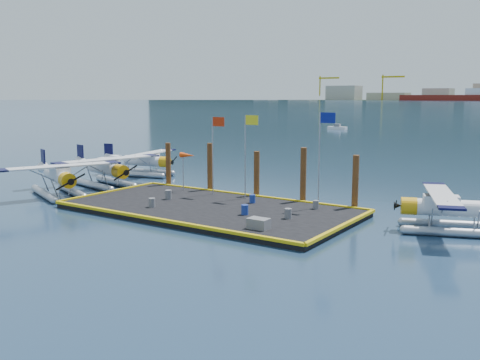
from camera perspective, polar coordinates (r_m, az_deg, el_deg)
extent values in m
plane|color=#182D49|center=(37.33, -3.31, -3.41)|extent=(4000.00, 4000.00, 0.00)
cube|color=black|center=(37.29, -3.31, -3.11)|extent=(20.00, 10.00, 0.40)
cube|color=#59180C|center=(911.68, 21.38, 8.14)|extent=(150.00, 22.00, 10.00)
cube|color=silver|center=(903.66, 23.91, 8.56)|extent=(30.00, 16.00, 12.00)
cylinder|color=#C5A80B|center=(1024.41, 8.52, 9.69)|extent=(2.40, 2.40, 44.00)
cylinder|color=#C5A80B|center=(978.62, 14.95, 9.52)|extent=(2.40, 2.40, 44.00)
cone|color=black|center=(1573.64, 20.50, 8.15)|extent=(1400.00, 1400.00, 520.00)
cylinder|color=#9CA1AA|center=(45.73, -17.47, -1.12)|extent=(5.99, 2.95, 0.60)
cylinder|color=#9CA1AA|center=(45.19, -20.17, -1.38)|extent=(5.99, 2.95, 0.60)
cylinder|color=silver|center=(45.04, -18.83, 0.41)|extent=(4.74, 2.82, 1.11)
cube|color=silver|center=(44.42, -18.66, 0.76)|extent=(2.47, 1.87, 0.90)
cube|color=black|center=(44.10, -18.57, 0.97)|extent=(1.70, 1.52, 0.55)
cylinder|color=#D3940B|center=(42.54, -17.94, -0.03)|extent=(1.38, 1.46, 1.17)
cube|color=black|center=(41.73, -17.62, -0.18)|extent=(0.92, 2.09, 1.13)
cube|color=silver|center=(44.35, -18.69, 1.40)|extent=(4.87, 8.93, 0.12)
cube|color=black|center=(45.62, -13.44, 1.83)|extent=(1.74, 1.41, 0.13)
cube|color=black|center=(43.47, -24.20, 0.94)|extent=(1.74, 1.41, 0.13)
cube|color=black|center=(49.39, -20.26, 2.11)|extent=(1.07, 0.54, 1.71)
cube|color=silver|center=(49.37, -20.19, 1.35)|extent=(2.15, 3.50, 0.10)
cylinder|color=#9CA1AA|center=(49.31, -13.11, -0.23)|extent=(6.26, 2.08, 0.61)
cylinder|color=#9CA1AA|center=(48.27, -15.42, -0.51)|extent=(6.26, 2.08, 0.61)
cylinder|color=silver|center=(48.41, -14.20, 1.21)|extent=(4.85, 2.20, 1.12)
cube|color=silver|center=(47.83, -13.87, 1.56)|extent=(2.44, 1.61, 0.91)
cube|color=black|center=(47.54, -13.70, 1.77)|extent=(1.63, 1.37, 0.56)
cylinder|color=#D3940B|center=(46.11, -12.64, 0.89)|extent=(1.27, 1.38, 1.18)
cube|color=black|center=(45.37, -12.09, 0.77)|extent=(0.59, 2.21, 1.14)
cube|color=silver|center=(47.77, -13.89, 2.16)|extent=(3.64, 9.24, 0.12)
cube|color=black|center=(49.98, -9.49, 2.59)|extent=(1.70, 1.25, 0.13)
cube|color=black|center=(45.86, -18.68, 1.67)|extent=(1.70, 1.25, 0.13)
cube|color=black|center=(52.44, -16.66, 2.69)|extent=(1.11, 0.38, 1.73)
cube|color=silver|center=(52.42, -16.58, 1.96)|extent=(1.70, 3.57, 0.10)
cylinder|color=#9CA1AA|center=(55.65, -9.77, 0.88)|extent=(5.69, 1.72, 0.55)
cylinder|color=#9CA1AA|center=(53.96, -10.89, 0.60)|extent=(5.69, 1.72, 0.55)
cylinder|color=silver|center=(54.54, -10.20, 2.02)|extent=(4.39, 1.88, 1.01)
cube|color=silver|center=(54.22, -9.71, 2.33)|extent=(2.19, 1.41, 0.83)
cube|color=black|center=(54.05, -9.47, 2.52)|extent=(1.46, 1.21, 0.51)
cylinder|color=#D3940B|center=(53.32, -8.02, 1.92)|extent=(1.12, 1.23, 1.07)
cube|color=black|center=(52.93, -7.28, 1.88)|extent=(0.48, 2.01, 1.03)
cube|color=silver|center=(54.17, -9.72, 2.82)|extent=(3.07, 8.38, 0.11)
cube|color=black|center=(57.55, -7.66, 3.22)|extent=(1.52, 1.10, 0.12)
cube|color=black|center=(50.87, -12.06, 2.35)|extent=(1.52, 1.10, 0.12)
cube|color=black|center=(56.81, -13.84, 3.02)|extent=(1.01, 0.32, 1.56)
cube|color=silver|center=(56.82, -13.74, 2.41)|extent=(1.46, 3.23, 0.09)
cylinder|color=#9CA1AA|center=(33.05, 21.97, -5.21)|extent=(5.43, 2.48, 0.54)
cylinder|color=#9CA1AA|center=(34.96, 21.49, -4.43)|extent=(5.43, 2.48, 0.54)
cylinder|color=silver|center=(33.72, 21.54, -2.79)|extent=(4.28, 2.41, 0.99)
cube|color=silver|center=(33.58, 20.66, -2.23)|extent=(2.21, 1.63, 0.81)
cube|color=black|center=(33.52, 20.22, -1.91)|extent=(1.52, 1.33, 0.50)
cylinder|color=#D3940B|center=(33.45, 17.56, -2.66)|extent=(1.22, 1.30, 1.05)
cube|color=black|center=(33.40, 16.24, -2.62)|extent=(0.76, 1.90, 1.01)
cube|color=silver|center=(33.50, 20.70, -1.47)|extent=(4.14, 8.08, 0.11)
cube|color=black|center=(29.72, 21.64, -2.80)|extent=(1.55, 1.24, 0.12)
cube|color=black|center=(37.30, 19.96, -0.42)|extent=(1.55, 1.24, 0.12)
cylinder|color=slate|center=(39.97, -7.65, -1.56)|extent=(0.49, 0.49, 0.68)
cylinder|color=navy|center=(34.50, 0.51, -3.19)|extent=(0.46, 0.46, 0.65)
cylinder|color=slate|center=(33.57, 5.15, -3.58)|extent=(0.45, 0.45, 0.64)
cylinder|color=slate|center=(37.32, -9.38, -2.40)|extent=(0.45, 0.45, 0.63)
cylinder|color=slate|center=(36.63, 8.09, -2.62)|extent=(0.41, 0.41, 0.58)
cylinder|color=navy|center=(38.26, 1.33, -2.02)|extent=(0.42, 0.42, 0.60)
cube|color=slate|center=(30.95, 2.00, -4.66)|extent=(1.23, 0.82, 0.61)
cylinder|color=#92929A|center=(41.26, -2.92, 2.57)|extent=(0.08, 0.08, 6.00)
cube|color=#B5260B|center=(40.72, -2.33, 6.23)|extent=(1.10, 0.03, 0.70)
cylinder|color=#92929A|center=(39.53, 0.56, 2.45)|extent=(0.08, 0.08, 6.20)
cube|color=yellow|center=(39.01, 1.25, 6.41)|extent=(1.10, 0.03, 0.70)
cylinder|color=#92929A|center=(36.58, 8.44, 2.06)|extent=(0.08, 0.08, 6.50)
cube|color=navy|center=(36.11, 9.34, 6.56)|extent=(1.10, 0.03, 0.70)
cylinder|color=#92929A|center=(43.30, -6.08, 0.84)|extent=(0.07, 0.07, 3.00)
cone|color=#EB440D|center=(42.81, -5.60, 2.64)|extent=(1.40, 0.44, 0.44)
cylinder|color=#422513|center=(46.43, -7.66, 1.48)|extent=(0.44, 0.44, 4.00)
cylinder|color=#422513|center=(43.58, -3.22, 1.19)|extent=(0.44, 0.44, 4.20)
cylinder|color=#422513|center=(41.07, 1.79, 0.44)|extent=(0.44, 0.44, 3.80)
cylinder|color=#422513|center=(39.08, 6.76, 0.31)|extent=(0.44, 0.44, 4.30)
cylinder|color=#422513|center=(37.47, 12.20, -0.44)|extent=(0.44, 0.44, 4.00)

